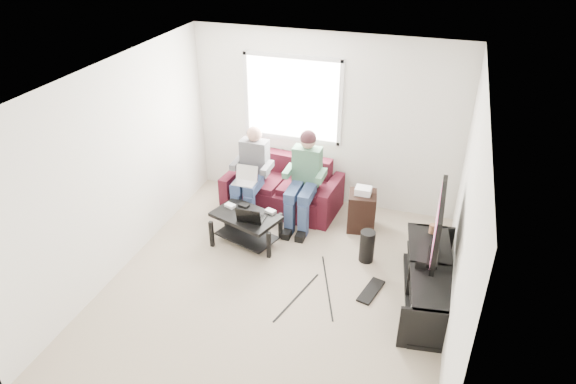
{
  "coord_description": "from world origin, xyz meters",
  "views": [
    {
      "loc": [
        1.64,
        -4.59,
        4.14
      ],
      "look_at": [
        -0.04,
        0.6,
        1.01
      ],
      "focal_mm": 32.0,
      "sensor_mm": 36.0,
      "label": 1
    }
  ],
  "objects_px": {
    "end_table": "(362,210)",
    "coffee_table": "(246,222)",
    "sofa": "(283,190)",
    "subwoofer": "(367,246)",
    "tv": "(438,225)",
    "tv_stand": "(428,284)"
  },
  "relations": [
    {
      "from": "tv",
      "to": "end_table",
      "type": "bearing_deg",
      "value": 131.14
    },
    {
      "from": "coffee_table",
      "to": "subwoofer",
      "type": "distance_m",
      "value": 1.65
    },
    {
      "from": "coffee_table",
      "to": "end_table",
      "type": "xyz_separation_m",
      "value": [
        1.43,
        0.82,
        -0.03
      ]
    },
    {
      "from": "sofa",
      "to": "coffee_table",
      "type": "height_order",
      "value": "sofa"
    },
    {
      "from": "sofa",
      "to": "subwoofer",
      "type": "xyz_separation_m",
      "value": [
        1.46,
        -0.94,
        -0.08
      ]
    },
    {
      "from": "tv_stand",
      "to": "end_table",
      "type": "bearing_deg",
      "value": 128.92
    },
    {
      "from": "tv",
      "to": "subwoofer",
      "type": "xyz_separation_m",
      "value": [
        -0.82,
        0.45,
        -0.78
      ]
    },
    {
      "from": "tv",
      "to": "tv_stand",
      "type": "bearing_deg",
      "value": -88.53
    },
    {
      "from": "coffee_table",
      "to": "subwoofer",
      "type": "xyz_separation_m",
      "value": [
        1.64,
        0.09,
        -0.1
      ]
    },
    {
      "from": "coffee_table",
      "to": "tv",
      "type": "distance_m",
      "value": 2.58
    },
    {
      "from": "sofa",
      "to": "end_table",
      "type": "relative_size",
      "value": 2.6
    },
    {
      "from": "end_table",
      "to": "coffee_table",
      "type": "bearing_deg",
      "value": -150.14
    },
    {
      "from": "tv",
      "to": "subwoofer",
      "type": "relative_size",
      "value": 2.5
    },
    {
      "from": "sofa",
      "to": "end_table",
      "type": "bearing_deg",
      "value": -9.7
    },
    {
      "from": "sofa",
      "to": "tv",
      "type": "relative_size",
      "value": 1.58
    },
    {
      "from": "tv",
      "to": "subwoofer",
      "type": "bearing_deg",
      "value": 150.96
    },
    {
      "from": "sofa",
      "to": "tv",
      "type": "bearing_deg",
      "value": -31.51
    },
    {
      "from": "sofa",
      "to": "subwoofer",
      "type": "height_order",
      "value": "sofa"
    },
    {
      "from": "tv_stand",
      "to": "subwoofer",
      "type": "bearing_deg",
      "value": 145.96
    },
    {
      "from": "coffee_table",
      "to": "end_table",
      "type": "distance_m",
      "value": 1.65
    },
    {
      "from": "tv_stand",
      "to": "subwoofer",
      "type": "xyz_separation_m",
      "value": [
        -0.82,
        0.55,
        -0.02
      ]
    },
    {
      "from": "coffee_table",
      "to": "sofa",
      "type": "bearing_deg",
      "value": 79.59
    }
  ]
}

